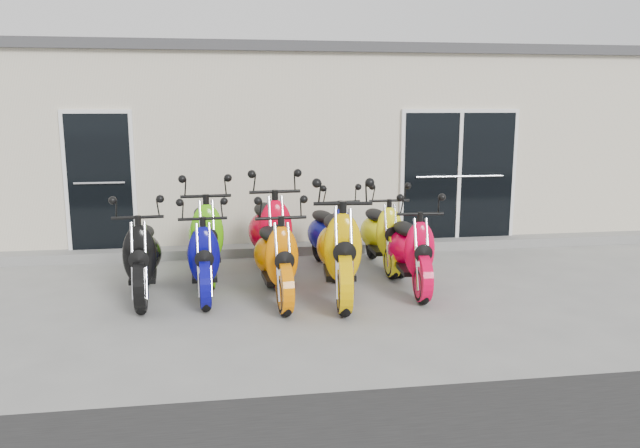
# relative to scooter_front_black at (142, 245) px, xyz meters

# --- Properties ---
(ground) EXTENTS (80.00, 80.00, 0.00)m
(ground) POSITION_rel_scooter_front_black_xyz_m (2.33, 0.07, -0.68)
(ground) COLOR gray
(ground) RESTS_ON ground
(building) EXTENTS (14.00, 6.00, 3.20)m
(building) POSITION_rel_scooter_front_black_xyz_m (2.33, 5.27, 0.92)
(building) COLOR beige
(building) RESTS_ON ground
(roof_cap) EXTENTS (14.20, 6.20, 0.16)m
(roof_cap) POSITION_rel_scooter_front_black_xyz_m (2.33, 5.27, 2.60)
(roof_cap) COLOR #3F3F42
(roof_cap) RESTS_ON building
(front_step) EXTENTS (14.00, 0.40, 0.15)m
(front_step) POSITION_rel_scooter_front_black_xyz_m (2.33, 2.09, -0.61)
(front_step) COLOR gray
(front_step) RESTS_ON ground
(door_left) EXTENTS (1.07, 0.08, 2.22)m
(door_left) POSITION_rel_scooter_front_black_xyz_m (-0.87, 2.24, 0.58)
(door_left) COLOR black
(door_left) RESTS_ON front_step
(door_right) EXTENTS (2.02, 0.08, 2.22)m
(door_right) POSITION_rel_scooter_front_black_xyz_m (4.93, 2.24, 0.58)
(door_right) COLOR black
(door_right) RESTS_ON front_step
(scooter_front_black) EXTENTS (0.80, 1.89, 1.36)m
(scooter_front_black) POSITION_rel_scooter_front_black_xyz_m (0.00, 0.00, 0.00)
(scooter_front_black) COLOR black
(scooter_front_black) RESTS_ON ground
(scooter_front_blue) EXTENTS (0.74, 1.82, 1.32)m
(scooter_front_blue) POSITION_rel_scooter_front_black_xyz_m (0.75, -0.02, -0.02)
(scooter_front_blue) COLOR #08077B
(scooter_front_blue) RESTS_ON ground
(scooter_front_orange_a) EXTENTS (0.81, 1.90, 1.37)m
(scooter_front_orange_a) POSITION_rel_scooter_front_black_xyz_m (1.63, -0.32, 0.00)
(scooter_front_orange_a) COLOR orange
(scooter_front_orange_a) RESTS_ON ground
(scooter_front_orange_b) EXTENTS (0.97, 2.19, 1.57)m
(scooter_front_orange_b) POSITION_rel_scooter_front_black_xyz_m (2.41, -0.33, 0.10)
(scooter_front_orange_b) COLOR #E3AC00
(scooter_front_orange_b) RESTS_ON ground
(scooter_front_red) EXTENTS (0.76, 1.84, 1.33)m
(scooter_front_red) POSITION_rel_scooter_front_black_xyz_m (3.40, -0.15, -0.02)
(scooter_front_red) COLOR #EA0033
(scooter_front_red) RESTS_ON ground
(scooter_back_green) EXTENTS (0.86, 2.08, 1.51)m
(scooter_back_green) POSITION_rel_scooter_front_black_xyz_m (0.76, 0.85, 0.07)
(scooter_back_green) COLOR #55C70B
(scooter_back_green) RESTS_ON ground
(scooter_back_red) EXTENTS (0.92, 2.17, 1.56)m
(scooter_back_red) POSITION_rel_scooter_front_black_xyz_m (1.64, 0.81, 0.10)
(scooter_back_red) COLOR red
(scooter_back_red) RESTS_ON ground
(scooter_back_blue) EXTENTS (0.92, 1.86, 1.32)m
(scooter_back_blue) POSITION_rel_scooter_front_black_xyz_m (2.53, 0.98, -0.02)
(scooter_back_blue) COLOR navy
(scooter_back_blue) RESTS_ON ground
(scooter_back_yellow) EXTENTS (0.66, 1.80, 1.33)m
(scooter_back_yellow) POSITION_rel_scooter_front_black_xyz_m (3.28, 0.97, -0.02)
(scooter_back_yellow) COLOR #FFF410
(scooter_back_yellow) RESTS_ON ground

